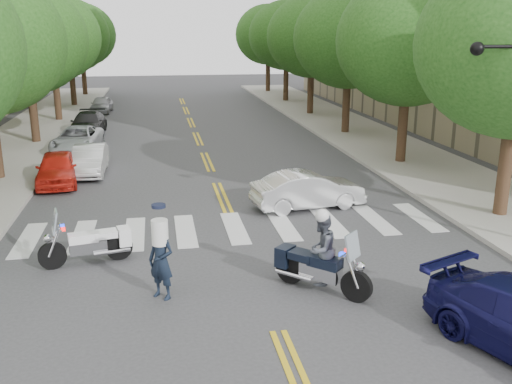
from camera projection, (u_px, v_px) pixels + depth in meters
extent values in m
plane|color=#38383A|center=(278.00, 331.00, 11.80)|extent=(140.00, 140.00, 0.00)
cube|color=#9E9991|center=(23.00, 143.00, 31.04)|extent=(5.00, 60.00, 0.15)
cube|color=#9E9991|center=(356.00, 132.00, 34.19)|extent=(5.00, 60.00, 0.15)
cylinder|color=#382316|center=(34.00, 114.00, 30.72)|extent=(0.44, 0.44, 3.32)
ellipsoid|color=#1C4914|center=(26.00, 39.00, 29.65)|extent=(6.40, 6.40, 5.76)
cylinder|color=#382316|center=(57.00, 97.00, 38.30)|extent=(0.44, 0.44, 3.32)
ellipsoid|color=#1C4914|center=(51.00, 37.00, 37.22)|extent=(6.40, 6.40, 5.76)
cylinder|color=#382316|center=(73.00, 86.00, 45.87)|extent=(0.44, 0.44, 3.32)
ellipsoid|color=#1C4914|center=(68.00, 36.00, 44.80)|extent=(6.40, 6.40, 5.76)
cylinder|color=#382316|center=(84.00, 78.00, 53.45)|extent=(0.44, 0.44, 3.32)
ellipsoid|color=#1C4914|center=(81.00, 35.00, 52.38)|extent=(6.40, 6.40, 5.76)
cylinder|color=#382316|center=(505.00, 169.00, 18.48)|extent=(0.44, 0.44, 3.32)
cylinder|color=#382316|center=(402.00, 129.00, 26.06)|extent=(0.44, 0.44, 3.32)
ellipsoid|color=#1C4914|center=(409.00, 40.00, 24.99)|extent=(6.40, 6.40, 5.76)
cylinder|color=#382316|center=(346.00, 106.00, 33.64)|extent=(0.44, 0.44, 3.32)
ellipsoid|color=#1C4914|center=(349.00, 38.00, 32.57)|extent=(6.40, 6.40, 5.76)
cylinder|color=#382316|center=(310.00, 92.00, 41.22)|extent=(0.44, 0.44, 3.32)
ellipsoid|color=#1C4914|center=(312.00, 36.00, 40.15)|extent=(6.40, 6.40, 5.76)
cylinder|color=#382316|center=(286.00, 82.00, 48.79)|extent=(0.44, 0.44, 3.32)
ellipsoid|color=#1C4914|center=(287.00, 35.00, 47.72)|extent=(6.40, 6.40, 5.76)
cylinder|color=#382316|center=(268.00, 75.00, 56.37)|extent=(0.44, 0.44, 3.32)
ellipsoid|color=#1C4914|center=(268.00, 35.00, 55.30)|extent=(6.40, 6.40, 5.76)
sphere|color=black|center=(477.00, 49.00, 14.57)|extent=(0.36, 0.36, 0.36)
cylinder|color=black|center=(356.00, 286.00, 13.00)|extent=(0.64, 0.64, 0.75)
cylinder|color=black|center=(291.00, 268.00, 13.99)|extent=(0.67, 0.68, 0.75)
cube|color=silver|center=(320.00, 272.00, 13.49)|extent=(0.95, 0.96, 0.35)
cube|color=black|center=(325.00, 262.00, 13.36)|extent=(0.83, 0.83, 0.24)
cube|color=black|center=(303.00, 255.00, 13.69)|extent=(0.74, 0.74, 0.18)
cube|color=black|center=(285.00, 256.00, 14.00)|extent=(0.58, 0.58, 0.50)
cube|color=#8C99A5|center=(353.00, 246.00, 12.82)|extent=(0.51, 0.51, 0.60)
cube|color=red|center=(347.00, 251.00, 13.08)|extent=(0.16, 0.16, 0.09)
cube|color=#0C26E5|center=(342.00, 254.00, 12.88)|extent=(0.16, 0.16, 0.09)
imported|color=#474C56|center=(321.00, 249.00, 13.34)|extent=(1.07, 1.06, 1.74)
sphere|color=silver|center=(322.00, 216.00, 13.11)|extent=(0.33, 0.33, 0.33)
cylinder|color=black|center=(52.00, 256.00, 14.80)|extent=(0.74, 0.31, 0.73)
cylinder|color=black|center=(119.00, 246.00, 15.43)|extent=(0.75, 0.35, 0.73)
cube|color=silver|center=(88.00, 247.00, 15.11)|extent=(1.01, 0.54, 0.34)
cube|color=white|center=(83.00, 238.00, 14.99)|extent=(0.81, 0.54, 0.24)
cube|color=white|center=(106.00, 234.00, 15.20)|extent=(0.67, 0.55, 0.17)
cube|color=white|center=(124.00, 236.00, 15.42)|extent=(0.42, 0.53, 0.48)
cube|color=#8C99A5|center=(55.00, 222.00, 14.60)|extent=(0.28, 0.56, 0.58)
cube|color=red|center=(63.00, 229.00, 14.61)|extent=(0.13, 0.13, 0.09)
cube|color=#0C26E5|center=(62.00, 226.00, 14.83)|extent=(0.13, 0.13, 0.09)
imported|color=black|center=(161.00, 261.00, 13.05)|extent=(0.79, 0.77, 1.83)
imported|color=silver|center=(308.00, 190.00, 19.81)|extent=(4.09, 1.95, 1.29)
imported|color=red|center=(57.00, 168.00, 22.89)|extent=(1.86, 3.95, 1.30)
imported|color=silver|center=(90.00, 160.00, 24.50)|extent=(1.35, 3.77, 1.24)
imported|color=silver|center=(77.00, 139.00, 29.05)|extent=(2.50, 4.70, 1.26)
imported|color=black|center=(88.00, 124.00, 33.78)|extent=(2.04, 4.58, 1.31)
imported|color=#AAAAAF|center=(102.00, 105.00, 42.79)|extent=(1.63, 3.61, 1.20)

